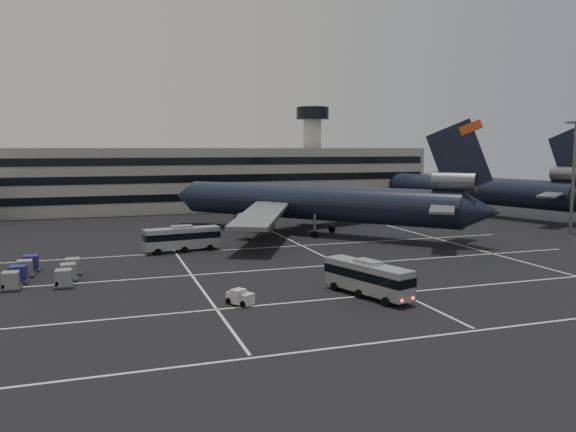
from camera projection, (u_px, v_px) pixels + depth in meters
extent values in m
plane|color=black|center=(254.00, 279.00, 60.11)|extent=(260.00, 260.00, 0.00)
cube|color=silver|center=(334.00, 348.00, 39.40)|extent=(90.00, 0.25, 0.01)
cube|color=silver|center=(282.00, 303.00, 50.70)|extent=(90.00, 0.25, 0.01)
cube|color=silver|center=(244.00, 271.00, 63.88)|extent=(90.00, 0.25, 0.01)
cube|color=silver|center=(220.00, 250.00, 77.06)|extent=(90.00, 0.25, 0.01)
cube|color=silver|center=(189.00, 271.00, 63.88)|extent=(0.25, 55.00, 0.01)
cube|color=silver|center=(335.00, 261.00, 69.54)|extent=(0.25, 55.00, 0.01)
cube|color=silver|center=(483.00, 251.00, 76.45)|extent=(0.25, 55.00, 0.01)
cube|color=gray|center=(171.00, 179.00, 127.07)|extent=(120.00, 18.00, 14.00)
cube|color=black|center=(177.00, 198.00, 118.97)|extent=(118.00, 0.20, 1.60)
cube|color=black|center=(176.00, 179.00, 118.49)|extent=(118.00, 0.20, 1.60)
cube|color=black|center=(176.00, 161.00, 118.05)|extent=(118.00, 0.20, 1.60)
cylinder|color=gray|center=(312.00, 160.00, 139.48)|extent=(4.40, 4.40, 22.00)
cylinder|color=black|center=(313.00, 113.00, 138.10)|extent=(8.00, 8.00, 3.00)
ellipsoid|color=#38332B|center=(218.00, 215.00, 231.25)|extent=(252.00, 180.00, 44.00)
ellipsoid|color=#38332B|center=(390.00, 199.00, 255.86)|extent=(168.00, 120.00, 24.00)
cylinder|color=slate|center=(573.00, 179.00, 91.40)|extent=(0.50, 0.50, 18.00)
cylinder|color=black|center=(313.00, 203.00, 90.96)|extent=(36.35, 39.35, 5.60)
cone|color=black|center=(186.00, 196.00, 103.73)|extent=(7.17, 7.09, 5.60)
cone|color=black|center=(482.00, 212.00, 78.04)|extent=(7.09, 7.09, 5.04)
cube|color=black|center=(459.00, 158.00, 78.86)|extent=(6.73, 7.36, 10.97)
cube|color=#D5461C|center=(471.00, 128.00, 77.62)|extent=(2.58, 2.77, 2.24)
cylinder|color=#595B60|center=(454.00, 181.00, 79.50)|extent=(6.03, 6.26, 2.70)
cube|color=slate|center=(443.00, 208.00, 76.53)|extent=(6.99, 7.96, 0.87)
cube|color=slate|center=(457.00, 203.00, 83.79)|extent=(8.10, 6.54, 0.87)
cube|color=slate|center=(261.00, 215.00, 81.22)|extent=(14.55, 22.20, 1.75)
cylinder|color=#595B60|center=(255.00, 223.00, 85.48)|extent=(5.69, 5.89, 2.70)
cube|color=slate|center=(334.00, 201.00, 102.84)|extent=(22.55, 12.74, 1.75)
cylinder|color=#595B60|center=(312.00, 211.00, 101.91)|extent=(5.69, 5.89, 2.70)
cylinder|color=slate|center=(235.00, 215.00, 98.80)|extent=(0.44, 0.44, 3.00)
cylinder|color=black|center=(235.00, 225.00, 99.00)|extent=(1.11, 1.15, 1.10)
cylinder|color=slate|center=(315.00, 224.00, 87.57)|extent=(0.44, 0.44, 3.00)
cylinder|color=black|center=(315.00, 234.00, 87.77)|extent=(1.11, 1.15, 1.10)
cylinder|color=slate|center=(332.00, 219.00, 93.11)|extent=(0.44, 0.44, 3.00)
cylinder|color=black|center=(332.00, 229.00, 93.31)|extent=(1.11, 1.15, 1.10)
cylinder|color=black|center=(465.00, 189.00, 120.17)|extent=(19.14, 47.59, 5.60)
cone|color=black|center=(378.00, 183.00, 141.44)|extent=(6.66, 5.92, 5.60)
cube|color=black|center=(573.00, 156.00, 100.61)|extent=(3.20, 9.22, 10.97)
cylinder|color=#595B60|center=(569.00, 174.00, 101.41)|extent=(4.31, 6.52, 2.70)
cube|color=slate|center=(553.00, 194.00, 99.84)|extent=(8.12, 6.41, 0.87)
cylinder|color=slate|center=(464.00, 203.00, 120.53)|extent=(0.44, 0.44, 3.00)
cylinder|color=black|center=(464.00, 211.00, 120.73)|extent=(0.79, 1.20, 1.10)
cube|color=#9C9FA4|center=(368.00, 277.00, 52.91)|extent=(5.23, 10.05, 2.69)
cube|color=black|center=(368.00, 274.00, 52.87)|extent=(5.31, 10.13, 0.85)
cube|color=#9C9FA4|center=(368.00, 262.00, 52.73)|extent=(2.21, 3.00, 0.31)
cylinder|color=black|center=(386.00, 302.00, 49.68)|extent=(0.54, 0.91, 0.86)
cylinder|color=black|center=(403.00, 298.00, 51.01)|extent=(0.54, 0.91, 0.86)
cylinder|color=black|center=(359.00, 294.00, 52.41)|extent=(0.54, 0.91, 0.86)
cylinder|color=black|center=(376.00, 290.00, 53.75)|extent=(0.54, 0.91, 0.86)
cylinder|color=black|center=(334.00, 287.00, 55.15)|extent=(0.54, 0.91, 0.86)
cylinder|color=black|center=(351.00, 283.00, 56.49)|extent=(0.54, 0.91, 0.86)
cube|color=#FF0C05|center=(402.00, 301.00, 48.68)|extent=(0.24, 0.14, 0.20)
cube|color=#FF0C05|center=(413.00, 298.00, 49.53)|extent=(0.24, 0.14, 0.20)
cube|color=#9C9FA4|center=(182.00, 238.00, 75.91)|extent=(10.33, 3.57, 2.76)
cube|color=black|center=(182.00, 236.00, 75.87)|extent=(10.40, 3.64, 0.87)
cube|color=#9C9FA4|center=(182.00, 227.00, 75.73)|extent=(2.93, 1.81, 0.32)
cylinder|color=black|center=(210.00, 248.00, 76.59)|extent=(0.91, 0.40, 0.88)
cylinder|color=black|center=(205.00, 245.00, 78.65)|extent=(0.91, 0.40, 0.88)
cylinder|color=black|center=(185.00, 250.00, 75.06)|extent=(0.91, 0.40, 0.88)
cylinder|color=black|center=(180.00, 247.00, 77.12)|extent=(0.91, 0.40, 0.88)
cylinder|color=black|center=(158.00, 252.00, 73.53)|extent=(0.91, 0.40, 0.88)
cylinder|color=black|center=(154.00, 249.00, 75.59)|extent=(0.91, 0.40, 0.88)
cube|color=silver|center=(240.00, 298.00, 50.36)|extent=(2.43, 2.70, 0.98)
cube|color=silver|center=(245.00, 292.00, 49.96)|extent=(1.54, 1.48, 0.54)
cylinder|color=black|center=(243.00, 304.00, 49.41)|extent=(0.54, 0.64, 0.61)
cylinder|color=black|center=(252.00, 301.00, 50.35)|extent=(0.54, 0.64, 0.61)
cylinder|color=black|center=(229.00, 301.00, 50.44)|extent=(0.54, 0.64, 0.61)
cylinder|color=black|center=(238.00, 298.00, 51.39)|extent=(0.54, 0.64, 0.61)
cube|color=#2D2D30|center=(11.00, 288.00, 55.55)|extent=(2.08, 2.35, 0.18)
cylinder|color=black|center=(11.00, 289.00, 55.56)|extent=(0.10, 0.20, 0.20)
cube|color=gray|center=(11.00, 280.00, 55.45)|extent=(1.68, 1.68, 1.58)
cube|color=#2D2D30|center=(64.00, 286.00, 56.62)|extent=(2.08, 2.35, 0.18)
cylinder|color=black|center=(64.00, 286.00, 56.63)|extent=(0.10, 0.20, 0.20)
cube|color=gray|center=(64.00, 277.00, 56.52)|extent=(1.68, 1.68, 1.58)
cube|color=#2D2D30|center=(19.00, 281.00, 58.42)|extent=(2.08, 2.35, 0.18)
cylinder|color=black|center=(19.00, 282.00, 58.42)|extent=(0.10, 0.20, 0.20)
cube|color=navy|center=(18.00, 273.00, 58.31)|extent=(1.68, 1.68, 1.58)
cube|color=#2D2D30|center=(69.00, 279.00, 59.49)|extent=(2.08, 2.35, 0.18)
cylinder|color=black|center=(69.00, 280.00, 59.50)|extent=(0.10, 0.20, 0.20)
cube|color=gray|center=(68.00, 271.00, 59.39)|extent=(1.68, 1.68, 1.58)
cube|color=#2D2D30|center=(25.00, 275.00, 61.28)|extent=(2.08, 2.35, 0.18)
cylinder|color=black|center=(25.00, 276.00, 61.29)|extent=(0.10, 0.20, 0.20)
cube|color=gray|center=(25.00, 267.00, 61.18)|extent=(1.68, 1.68, 1.58)
cube|color=#2D2D30|center=(73.00, 273.00, 62.36)|extent=(2.08, 2.35, 0.18)
cylinder|color=black|center=(73.00, 274.00, 62.36)|extent=(0.10, 0.20, 0.20)
cube|color=gray|center=(73.00, 265.00, 62.25)|extent=(1.68, 1.68, 1.58)
cube|color=#2D2D30|center=(31.00, 270.00, 64.15)|extent=(2.08, 2.35, 0.18)
cylinder|color=black|center=(31.00, 270.00, 64.16)|extent=(0.10, 0.20, 0.20)
cube|color=navy|center=(31.00, 262.00, 64.05)|extent=(1.68, 1.68, 1.58)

